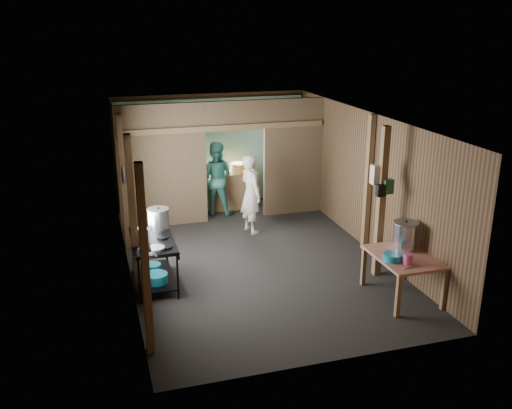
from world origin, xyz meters
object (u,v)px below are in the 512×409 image
object	(u,v)px
stove_pot_large	(159,219)
pink_bucket	(408,259)
prep_table	(402,276)
cook	(251,194)
stock_pot	(405,236)
yellow_tub	(239,168)
gas_range	(154,262)

from	to	relation	value
stove_pot_large	pink_bucket	bearing A→B (deg)	-34.52
prep_table	cook	distance (m)	3.79
prep_table	stock_pot	xyz separation A→B (m)	(0.15, 0.26, 0.57)
yellow_tub	cook	xyz separation A→B (m)	(-0.19, -1.65, -0.13)
prep_table	stove_pot_large	xyz separation A→B (m)	(-3.54, 2.05, 0.62)
stove_pot_large	cook	xyz separation A→B (m)	(2.04, 1.40, -0.15)
yellow_tub	gas_range	bearing A→B (deg)	-124.07
gas_range	stove_pot_large	size ratio (longest dim) A/B	3.68
gas_range	cook	world-z (taller)	cook
prep_table	stock_pot	bearing A→B (deg)	59.65
pink_bucket	cook	world-z (taller)	cook
pink_bucket	yellow_tub	world-z (taller)	yellow_tub
gas_range	prep_table	world-z (taller)	gas_range
gas_range	stock_pot	world-z (taller)	stock_pot
gas_range	pink_bucket	size ratio (longest dim) A/B	8.10
cook	gas_range	bearing A→B (deg)	115.46
gas_range	stock_pot	xyz separation A→B (m)	(3.86, -1.30, 0.52)
prep_table	stock_pot	distance (m)	0.64
prep_table	pink_bucket	xyz separation A→B (m)	(-0.12, -0.30, 0.44)
gas_range	pink_bucket	bearing A→B (deg)	-27.38
prep_table	yellow_tub	distance (m)	5.31
prep_table	stove_pot_large	size ratio (longest dim) A/B	3.22
stove_pot_large	yellow_tub	distance (m)	3.78
prep_table	pink_bucket	world-z (taller)	pink_bucket
yellow_tub	cook	distance (m)	1.67
yellow_tub	stock_pot	bearing A→B (deg)	-73.26
prep_table	yellow_tub	size ratio (longest dim) A/B	3.25
stock_pot	stove_pot_large	bearing A→B (deg)	154.03
stock_pot	cook	distance (m)	3.60
gas_range	stock_pot	bearing A→B (deg)	-18.66
stove_pot_large	stock_pot	size ratio (longest dim) A/B	0.79
stove_pot_large	yellow_tub	bearing A→B (deg)	53.88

